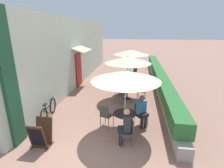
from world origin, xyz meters
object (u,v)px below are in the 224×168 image
(coffee_cup_near, at_px, (127,112))
(cafe_chair_far_right, at_px, (136,73))
(coffee_cup_far, at_px, (132,72))
(patio_umbrella_mid, at_px, (128,60))
(cafe_chair_mid_left, at_px, (119,86))
(cafe_chair_mid_right, at_px, (122,94))
(cafe_chair_near_back, at_px, (106,114))
(bicycle_leaning, at_px, (49,111))
(coffee_cup_mid, at_px, (125,85))
(seated_patron_near_right, at_px, (142,110))
(cafe_chair_far_left, at_px, (123,77))
(patio_table_far, at_px, (130,75))
(menu_board, at_px, (41,134))
(seated_patron_near_left, at_px, (125,125))
(cafe_chair_mid_back, at_px, (141,89))
(seated_patron_mid_left, at_px, (120,83))
(patio_table_near, at_px, (125,118))
(cafe_chair_near_right, at_px, (140,113))
(patio_umbrella_far, at_px, (131,52))
(patio_table_mid, at_px, (127,89))
(patio_umbrella_near, at_px, (126,76))
(cafe_chair_near_left, at_px, (129,130))

(coffee_cup_near, bearing_deg, cafe_chair_far_right, 87.87)
(coffee_cup_far, bearing_deg, patio_umbrella_mid, -92.47)
(cafe_chair_mid_left, height_order, cafe_chair_mid_right, same)
(cafe_chair_near_back, xyz_separation_m, bicycle_leaning, (-2.44, 0.28, -0.16))
(coffee_cup_far, bearing_deg, coffee_cup_mid, -95.29)
(seated_patron_near_right, height_order, coffee_cup_near, seated_patron_near_right)
(coffee_cup_near, relative_size, cafe_chair_far_left, 0.10)
(patio_table_far, relative_size, menu_board, 0.92)
(seated_patron_near_left, height_order, coffee_cup_mid, seated_patron_near_left)
(cafe_chair_mid_back, xyz_separation_m, coffee_cup_mid, (-0.87, -0.13, 0.25))
(seated_patron_mid_left, height_order, coffee_cup_far, seated_patron_mid_left)
(patio_umbrella_mid, xyz_separation_m, patio_table_far, (0.02, 2.98, -1.55))
(menu_board, bearing_deg, patio_table_near, 27.43)
(cafe_chair_near_right, bearing_deg, cafe_chair_mid_back, -130.02)
(patio_table_near, height_order, patio_table_far, same)
(bicycle_leaning, bearing_deg, cafe_chair_near_right, -6.96)
(patio_umbrella_far, height_order, cafe_chair_far_left, patio_umbrella_far)
(coffee_cup_far, bearing_deg, cafe_chair_mid_right, -95.44)
(seated_patron_mid_left, bearing_deg, coffee_cup_far, 129.29)
(seated_patron_near_left, height_order, cafe_chair_near_right, seated_patron_near_left)
(seated_patron_mid_left, relative_size, bicycle_leaning, 0.74)
(seated_patron_near_right, relative_size, seated_patron_mid_left, 1.00)
(patio_umbrella_far, distance_m, bicycle_leaning, 6.62)
(cafe_chair_near_right, height_order, patio_table_mid, cafe_chair_near_right)
(menu_board, bearing_deg, bicycle_leaning, 112.04)
(seated_patron_near_right, distance_m, cafe_chair_near_back, 1.36)
(cafe_chair_mid_back, relative_size, coffee_cup_far, 9.67)
(seated_patron_near_left, relative_size, seated_patron_mid_left, 1.00)
(patio_umbrella_near, height_order, seated_patron_mid_left, patio_umbrella_near)
(patio_umbrella_near, distance_m, cafe_chair_mid_right, 2.88)
(seated_patron_mid_left, distance_m, cafe_chair_mid_back, 1.25)
(patio_umbrella_near, distance_m, patio_table_mid, 3.47)
(seated_patron_mid_left, bearing_deg, patio_umbrella_near, -29.05)
(cafe_chair_far_right, height_order, coffee_cup_far, cafe_chair_far_right)
(cafe_chair_near_right, relative_size, menu_board, 0.99)
(patio_umbrella_near, relative_size, cafe_chair_far_right, 2.68)
(patio_umbrella_mid, distance_m, coffee_cup_far, 3.18)
(patio_umbrella_near, bearing_deg, bicycle_leaning, 171.34)
(seated_patron_near_left, distance_m, cafe_chair_mid_back, 4.06)
(coffee_cup_near, xyz_separation_m, cafe_chair_far_left, (-0.57, 5.45, -0.25))
(seated_patron_near_right, xyz_separation_m, seated_patron_mid_left, (-1.14, 3.28, 0.00))
(seated_patron_near_right, distance_m, cafe_chair_mid_right, 2.17)
(cafe_chair_near_back, bearing_deg, cafe_chair_far_right, 102.66)
(coffee_cup_far, bearing_deg, bicycle_leaning, -120.01)
(cafe_chair_mid_right, bearing_deg, cafe_chair_near_right, -132.24)
(cafe_chair_near_right, height_order, cafe_chair_far_left, same)
(cafe_chair_near_left, distance_m, coffee_cup_near, 0.78)
(patio_table_near, bearing_deg, cafe_chair_mid_right, 97.80)
(patio_umbrella_far, height_order, coffee_cup_far, patio_umbrella_far)
(seated_patron_near_left, height_order, patio_umbrella_far, patio_umbrella_far)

